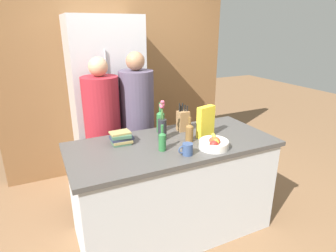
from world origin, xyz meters
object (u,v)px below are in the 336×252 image
Objects in this scene: refrigerator at (108,103)px; bottle_wine at (162,140)px; cereal_box at (206,122)px; bottle_oil at (189,132)px; fruit_bowl at (214,143)px; knife_block at (183,120)px; bottle_vinegar at (161,120)px; flower_vase at (162,126)px; person_in_blue at (138,121)px; book_stack at (121,138)px; person_at_sink at (103,128)px; coffee_mug at (187,149)px.

bottle_wine is at bearing -85.22° from refrigerator.
cereal_box is 0.20m from bottle_oil.
bottle_oil reaches higher than fruit_bowl.
bottle_vinegar is (-0.21, 0.07, 0.01)m from knife_block.
flower_vase is 1.27× the size of bottle_vinegar.
person_in_blue reaches higher than cereal_box.
refrigerator is 0.59m from person_in_blue.
person_in_blue is at bearing 109.18° from fruit_bowl.
book_stack is 0.12× the size of person_in_blue.
bottle_wine is 0.14× the size of person_at_sink.
person_in_blue is at bearing 123.00° from knife_block.
fruit_bowl is 0.69× the size of flower_vase.
coffee_mug is (0.26, -1.52, -0.04)m from refrigerator.
person_in_blue is at bearing -17.66° from person_at_sink.
bottle_vinegar reaches higher than fruit_bowl.
coffee_mug is 0.56× the size of bottle_wine.
fruit_bowl is 1.11× the size of bottle_oil.
bottle_oil is 0.36m from bottle_vinegar.
bottle_vinegar is 0.17× the size of person_in_blue.
bottle_vinegar reaches higher than book_stack.
refrigerator is 6.99× the size of bottle_vinegar.
book_stack is at bearing -175.27° from knife_block.
fruit_bowl is at bearing -20.30° from bottle_wine.
person_in_blue reaches higher than fruit_bowl.
flower_vase is at bearing -79.48° from refrigerator.
fruit_bowl is 1.13× the size of bottle_wine.
coffee_mug is 0.64× the size of book_stack.
fruit_bowl is 0.80m from book_stack.
bottle_vinegar is at bearing 113.14° from fruit_bowl.
bottle_vinegar is at bearing 110.60° from bottle_oil.
cereal_box is 0.45m from coffee_mug.
book_stack is 0.67× the size of bottle_vinegar.
knife_block is at bearing -17.88° from bottle_vinegar.
coffee_mug is at bearing -80.66° from person_in_blue.
bottle_oil is (-0.19, -0.04, -0.06)m from cereal_box.
cereal_box is at bearing -65.17° from knife_block.
bottle_vinegar is 0.43m from person_in_blue.
person_at_sink is at bearing 128.94° from bottle_oil.
knife_block is (-0.03, 0.49, 0.06)m from fruit_bowl.
person_at_sink is (-0.47, 0.40, -0.13)m from bottle_vinegar.
flower_vase reaches higher than coffee_mug.
refrigerator is 16.25× the size of coffee_mug.
refrigerator is 1.35m from bottle_oil.
bottle_vinegar is (-0.32, 0.30, -0.03)m from cereal_box.
person_in_blue is at bearing 103.33° from bottle_vinegar.
bottle_wine is at bearing -89.91° from person_in_blue.
person_at_sink reaches higher than bottle_vinegar.
cereal_box reaches higher than bottle_vinegar.
fruit_bowl is (0.52, -1.51, -0.04)m from refrigerator.
book_stack is 0.45m from bottle_vinegar.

